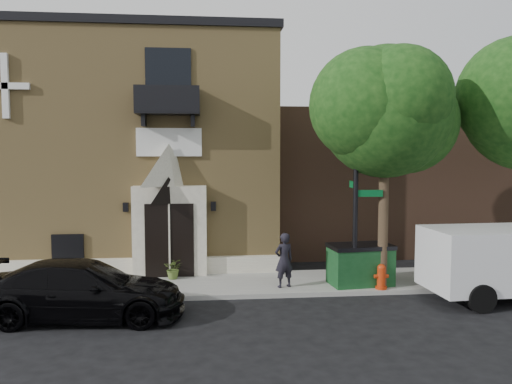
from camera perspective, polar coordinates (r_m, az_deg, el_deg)
ground at (r=15.74m, az=-6.73°, el=-12.23°), size 120.00×120.00×0.00m
sidewalk at (r=17.18m, az=-3.25°, el=-10.52°), size 42.00×3.00×0.15m
church at (r=23.26m, az=-13.90°, el=4.64°), size 12.20×11.01×9.30m
neighbour_building at (r=26.80m, az=20.17°, el=1.39°), size 18.00×8.00×6.40m
street_tree_left at (r=16.51m, az=14.78°, el=9.02°), size 4.97×4.38×7.77m
black_sedan at (r=14.61m, az=-19.14°, el=-10.53°), size 5.61×2.56×1.59m
street_sign at (r=16.20m, az=11.36°, el=-0.43°), size 0.95×0.96×5.97m
fire_hydrant at (r=16.74m, az=14.13°, el=-9.37°), size 0.46×0.37×0.81m
dumpster at (r=17.10m, az=11.83°, el=-8.06°), size 2.18×1.39×1.35m
planter at (r=17.76m, az=-9.38°, el=-8.61°), size 0.69×0.61×0.73m
pedestrian_near at (r=16.37m, az=3.21°, el=-7.78°), size 0.75×0.61×1.79m
pedestrian_far at (r=19.77m, az=21.35°, el=-6.33°), size 0.59×0.75×1.53m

